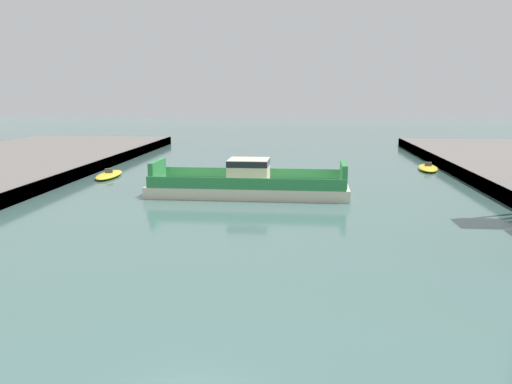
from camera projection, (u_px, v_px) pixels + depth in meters
chain_ferry at (249, 184)px, 53.72m from camera, size 19.79×7.30×3.58m
moored_boat_near_left at (109, 175)px, 65.15m from camera, size 2.95×7.77×1.02m
moored_boat_near_right at (428, 168)px, 71.01m from camera, size 3.35×7.49×1.04m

